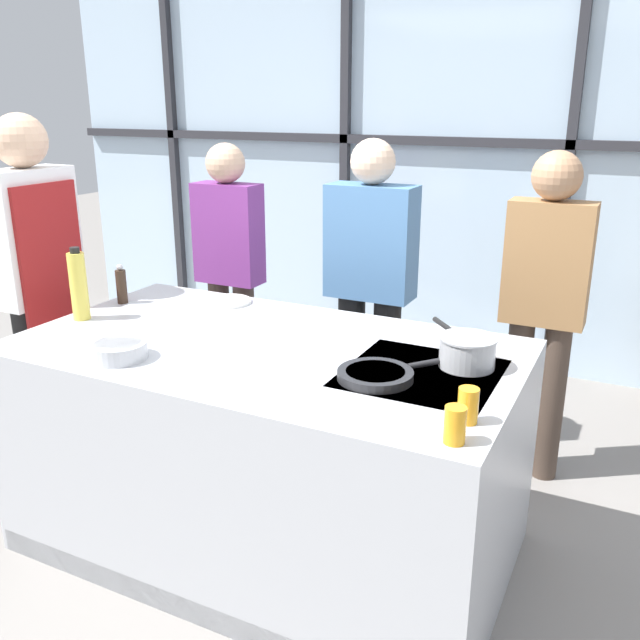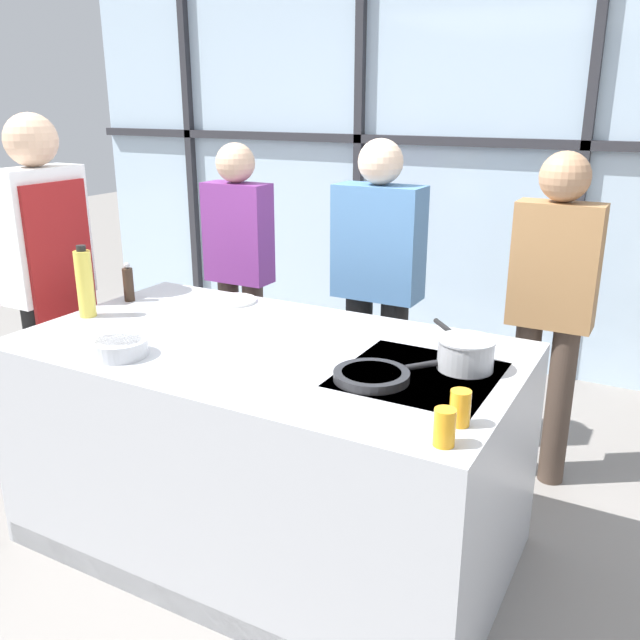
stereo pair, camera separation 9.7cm
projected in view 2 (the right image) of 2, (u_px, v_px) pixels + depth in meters
ground_plane at (270, 539)px, 2.92m from camera, size 18.00×18.00×0.00m
back_window_wall at (464, 162)px, 4.56m from camera, size 6.40×0.10×2.80m
demo_island at (268, 447)px, 2.78m from camera, size 1.96×1.09×0.90m
chef at (49, 272)px, 3.29m from camera, size 0.25×0.43×1.75m
spectator_far_left at (239, 261)px, 3.94m from camera, size 0.39×0.22×1.58m
spectator_center_left at (377, 279)px, 3.54m from camera, size 0.46×0.23×1.63m
spectator_center_right at (552, 300)px, 3.13m from camera, size 0.38×0.22×1.60m
frying_pan at (374, 375)px, 2.30m from camera, size 0.35×0.40×0.03m
saucepan at (465, 353)px, 2.38m from camera, size 0.29×0.32×0.11m
white_plate at (232, 300)px, 3.19m from camera, size 0.23×0.23×0.01m
mixing_bowl at (119, 347)px, 2.51m from camera, size 0.21×0.21×0.06m
oil_bottle at (85, 283)px, 2.94m from camera, size 0.07×0.07×0.32m
pepper_grinder at (128, 284)px, 3.18m from camera, size 0.05×0.05×0.19m
juice_glass_near at (444, 427)px, 1.85m from camera, size 0.06×0.06×0.11m
juice_glass_far at (460, 408)px, 1.97m from camera, size 0.06×0.06×0.11m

